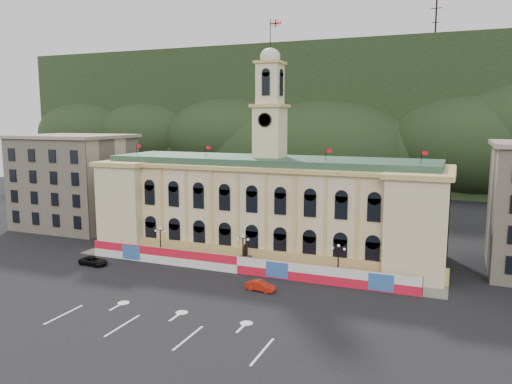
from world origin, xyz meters
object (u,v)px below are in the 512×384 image
at_px(statue, 246,260).
at_px(lamp_center, 243,249).
at_px(black_suv, 93,261).
at_px(red_sedan, 261,286).

bearing_deg(statue, lamp_center, -90.00).
distance_m(statue, black_suv, 22.93).
xyz_separation_m(statue, lamp_center, (0.00, -1.00, 1.89)).
bearing_deg(black_suv, statue, -66.80).
relative_size(statue, black_suv, 0.80).
relative_size(lamp_center, red_sedan, 1.26).
bearing_deg(lamp_center, black_suv, -163.50).
distance_m(red_sedan, black_suv, 27.39).
bearing_deg(red_sedan, lamp_center, 44.17).
height_order(statue, black_suv, statue).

